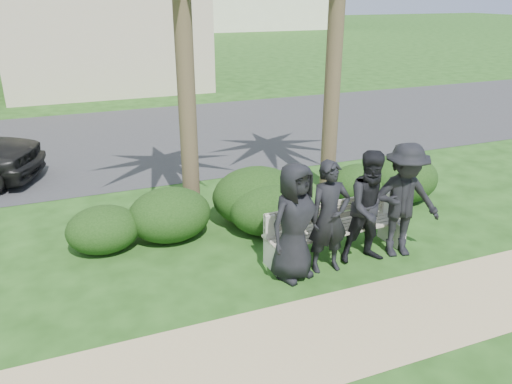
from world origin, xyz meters
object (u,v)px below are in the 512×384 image
at_px(man_a, 295,222).
at_px(man_b, 329,217).
at_px(park_bench, 336,233).
at_px(man_c, 372,208).
at_px(man_d, 403,201).

xyz_separation_m(man_a, man_b, (0.56, -0.00, -0.02)).
distance_m(park_bench, man_c, 0.74).
xyz_separation_m(man_a, man_c, (1.30, -0.00, 0.01)).
xyz_separation_m(park_bench, man_a, (-0.92, -0.36, 0.51)).
bearing_deg(man_a, man_b, -17.98).
relative_size(man_b, man_c, 0.97).
relative_size(man_c, man_d, 0.97).
bearing_deg(park_bench, man_a, -161.88).
distance_m(man_b, man_c, 0.74).
bearing_deg(man_b, park_bench, 49.12).
xyz_separation_m(park_bench, man_c, (0.38, -0.36, 0.52)).
bearing_deg(man_d, man_b, -167.80).
relative_size(park_bench, man_c, 1.32).
bearing_deg(man_c, man_d, 7.81).
distance_m(man_a, man_d, 1.86).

